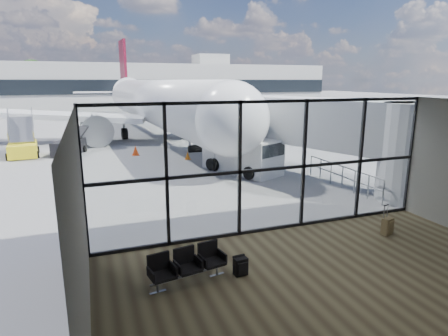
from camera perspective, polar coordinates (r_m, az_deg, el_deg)
ground at (r=51.50m, az=-13.67°, el=7.17°), size 220.00×220.00×0.00m
lounge_shell at (r=8.74m, az=22.09°, el=-4.08°), size 12.02×8.01×4.51m
glass_curtain_wall at (r=12.66m, az=7.41°, el=0.08°), size 12.10×0.12×4.50m
jet_bridge at (r=21.03m, az=10.51°, el=6.61°), size 8.00×16.50×4.33m
apron_railing at (r=18.86m, az=17.58°, el=-0.84°), size 0.06×5.46×1.11m
far_terminal at (r=73.09m, az=-16.37°, el=12.01°), size 80.00×12.20×11.00m
tree_5 at (r=83.45m, az=-27.10°, el=12.35°), size 6.27×6.27×9.03m
seating_row at (r=9.98m, az=-5.75°, el=-14.30°), size 2.04×0.91×0.91m
backpack at (r=10.34m, az=2.57°, el=-14.73°), size 0.38×0.35×0.54m
suitcase at (r=13.88m, az=23.65°, el=-8.13°), size 0.43×0.35×1.04m
airliner at (r=35.69m, az=-10.61°, el=9.81°), size 34.21×39.65×10.21m
service_van at (r=21.17m, az=2.96°, el=2.09°), size 3.67×4.98×1.98m
belt_loader at (r=28.48m, az=-22.46°, el=3.11°), size 2.58×4.02×1.76m
mobile_stairs at (r=29.16m, az=-28.31°, el=2.78°), size 2.20×3.77×2.54m
traffic_cone_b at (r=26.82m, az=-13.34°, el=2.61°), size 0.48×0.48×0.69m
traffic_cone_c at (r=24.86m, az=-5.58°, el=1.90°), size 0.36×0.36×0.52m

